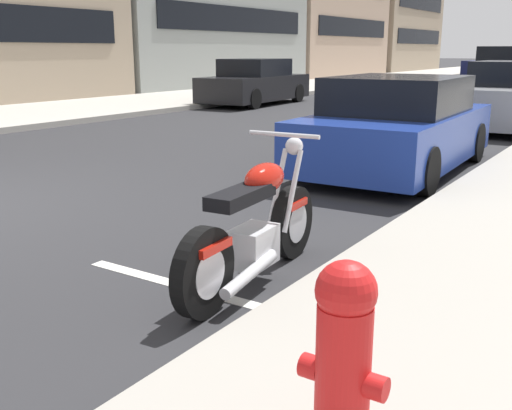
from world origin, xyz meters
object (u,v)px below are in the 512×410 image
(parked_car_far_down_curb, at_px, (512,98))
(parked_car_at_intersection, at_px, (398,127))
(parked_motorcycle, at_px, (255,230))
(car_opposite_curb, at_px, (255,83))
(fire_hydrant, at_px, (343,358))

(parked_car_far_down_curb, bearing_deg, parked_car_at_intersection, 175.23)
(parked_motorcycle, xyz_separation_m, parked_car_at_intersection, (4.86, 0.69, 0.23))
(parked_motorcycle, xyz_separation_m, car_opposite_curb, (13.13, 8.67, 0.26))
(car_opposite_curb, bearing_deg, parked_car_far_down_curb, 72.32)
(parked_motorcycle, bearing_deg, fire_hydrant, -142.51)
(parked_motorcycle, distance_m, parked_car_far_down_curb, 10.99)
(parked_car_far_down_curb, height_order, fire_hydrant, parked_car_far_down_curb)
(parked_car_at_intersection, relative_size, fire_hydrant, 4.98)
(parked_motorcycle, height_order, car_opposite_curb, car_opposite_curb)
(parked_car_at_intersection, height_order, parked_car_far_down_curb, parked_car_far_down_curb)
(parked_car_at_intersection, bearing_deg, car_opposite_curb, 41.95)
(parked_motorcycle, xyz_separation_m, parked_car_far_down_curb, (10.99, 0.29, 0.28))
(parked_car_at_intersection, bearing_deg, parked_car_far_down_curb, -5.77)
(parked_motorcycle, relative_size, parked_car_far_down_curb, 0.46)
(parked_car_at_intersection, xyz_separation_m, parked_car_far_down_curb, (6.13, -0.40, 0.05))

